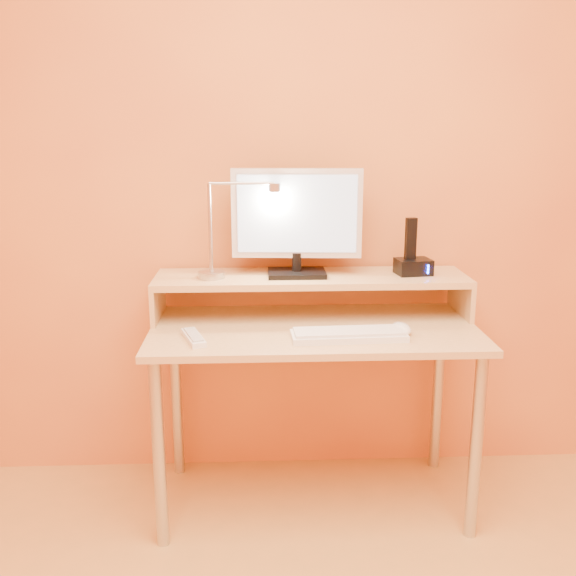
{
  "coord_description": "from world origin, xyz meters",
  "views": [
    {
      "loc": [
        -0.2,
        -1.12,
        1.44
      ],
      "look_at": [
        -0.1,
        1.13,
        0.88
      ],
      "focal_mm": 40.79,
      "sensor_mm": 36.0,
      "label": 1
    }
  ],
  "objects_px": {
    "phone_dock": "(413,267)",
    "keyboard": "(349,336)",
    "remote_control": "(194,338)",
    "lamp_base": "(212,275)",
    "mouse": "(401,329)",
    "monitor_panel": "(297,213)"
  },
  "relations": [
    {
      "from": "phone_dock",
      "to": "keyboard",
      "type": "relative_size",
      "value": 0.33
    },
    {
      "from": "remote_control",
      "to": "phone_dock",
      "type": "bearing_deg",
      "value": 1.06
    },
    {
      "from": "lamp_base",
      "to": "mouse",
      "type": "bearing_deg",
      "value": -17.77
    },
    {
      "from": "phone_dock",
      "to": "keyboard",
      "type": "height_order",
      "value": "phone_dock"
    },
    {
      "from": "phone_dock",
      "to": "mouse",
      "type": "height_order",
      "value": "phone_dock"
    },
    {
      "from": "lamp_base",
      "to": "phone_dock",
      "type": "distance_m",
      "value": 0.78
    },
    {
      "from": "mouse",
      "to": "remote_control",
      "type": "bearing_deg",
      "value": 178.55
    },
    {
      "from": "monitor_panel",
      "to": "remote_control",
      "type": "relative_size",
      "value": 2.68
    },
    {
      "from": "mouse",
      "to": "lamp_base",
      "type": "bearing_deg",
      "value": 157.71
    },
    {
      "from": "lamp_base",
      "to": "phone_dock",
      "type": "relative_size",
      "value": 0.77
    },
    {
      "from": "monitor_panel",
      "to": "keyboard",
      "type": "relative_size",
      "value": 1.23
    },
    {
      "from": "monitor_panel",
      "to": "mouse",
      "type": "relative_size",
      "value": 4.36
    },
    {
      "from": "mouse",
      "to": "remote_control",
      "type": "relative_size",
      "value": 0.62
    },
    {
      "from": "monitor_panel",
      "to": "lamp_base",
      "type": "bearing_deg",
      "value": -169.26
    },
    {
      "from": "lamp_base",
      "to": "keyboard",
      "type": "xyz_separation_m",
      "value": [
        0.49,
        -0.27,
        -0.16
      ]
    },
    {
      "from": "keyboard",
      "to": "remote_control",
      "type": "bearing_deg",
      "value": 176.48
    },
    {
      "from": "keyboard",
      "to": "lamp_base",
      "type": "bearing_deg",
      "value": 148.74
    },
    {
      "from": "mouse",
      "to": "remote_control",
      "type": "xyz_separation_m",
      "value": [
        -0.73,
        -0.04,
        -0.01
      ]
    },
    {
      "from": "lamp_base",
      "to": "keyboard",
      "type": "bearing_deg",
      "value": -28.6
    },
    {
      "from": "keyboard",
      "to": "remote_control",
      "type": "relative_size",
      "value": 2.18
    },
    {
      "from": "monitor_panel",
      "to": "remote_control",
      "type": "xyz_separation_m",
      "value": [
        -0.37,
        -0.3,
        -0.39
      ]
    },
    {
      "from": "remote_control",
      "to": "mouse",
      "type": "bearing_deg",
      "value": -15.14
    }
  ]
}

